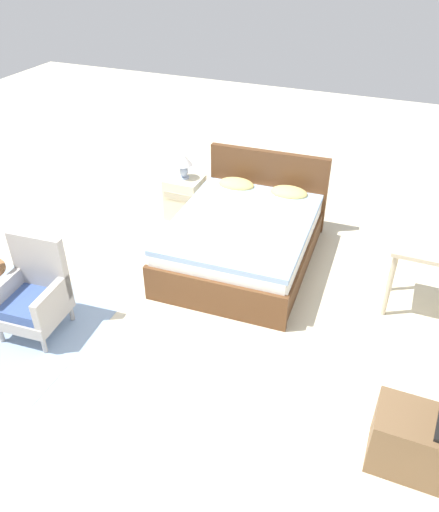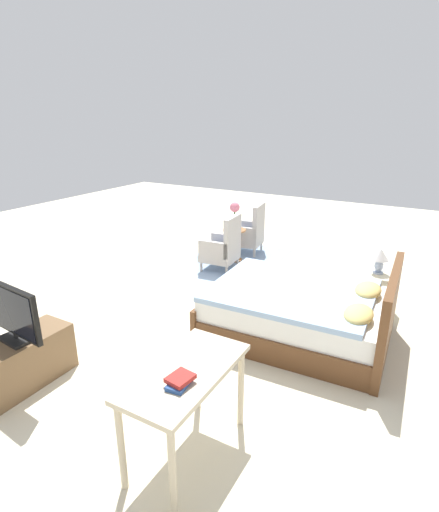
{
  "view_description": "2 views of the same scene",
  "coord_description": "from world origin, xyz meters",
  "px_view_note": "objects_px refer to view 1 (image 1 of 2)",
  "views": [
    {
      "loc": [
        1.65,
        -3.41,
        3.27
      ],
      "look_at": [
        0.23,
        0.06,
        0.71
      ],
      "focal_mm": 35.0,
      "sensor_mm": 36.0,
      "label": 1
    },
    {
      "loc": [
        4.15,
        2.29,
        2.43
      ],
      "look_at": [
        0.09,
        -0.01,
        0.79
      ],
      "focal_mm": 28.0,
      "sensor_mm": 36.0,
      "label": 2
    }
  ],
  "objects_px": {
    "armchair_by_window_right": "(34,295)",
    "table_lamp": "(183,162)",
    "bed": "(245,237)",
    "nightstand": "(185,198)"
  },
  "relations": [
    {
      "from": "nightstand",
      "to": "table_lamp",
      "type": "bearing_deg",
      "value": 90.0
    },
    {
      "from": "nightstand",
      "to": "bed",
      "type": "bearing_deg",
      "value": -31.12
    },
    {
      "from": "bed",
      "to": "table_lamp",
      "type": "height_order",
      "value": "bed"
    },
    {
      "from": "armchair_by_window_right",
      "to": "nightstand",
      "type": "relative_size",
      "value": 1.67
    },
    {
      "from": "bed",
      "to": "armchair_by_window_right",
      "type": "height_order",
      "value": "bed"
    },
    {
      "from": "armchair_by_window_right",
      "to": "table_lamp",
      "type": "distance_m",
      "value": 2.51
    },
    {
      "from": "armchair_by_window_right",
      "to": "table_lamp",
      "type": "bearing_deg",
      "value": 81.62
    },
    {
      "from": "armchair_by_window_right",
      "to": "table_lamp",
      "type": "relative_size",
      "value": 2.79
    },
    {
      "from": "nightstand",
      "to": "table_lamp",
      "type": "height_order",
      "value": "table_lamp"
    },
    {
      "from": "bed",
      "to": "nightstand",
      "type": "bearing_deg",
      "value": 148.88
    }
  ]
}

